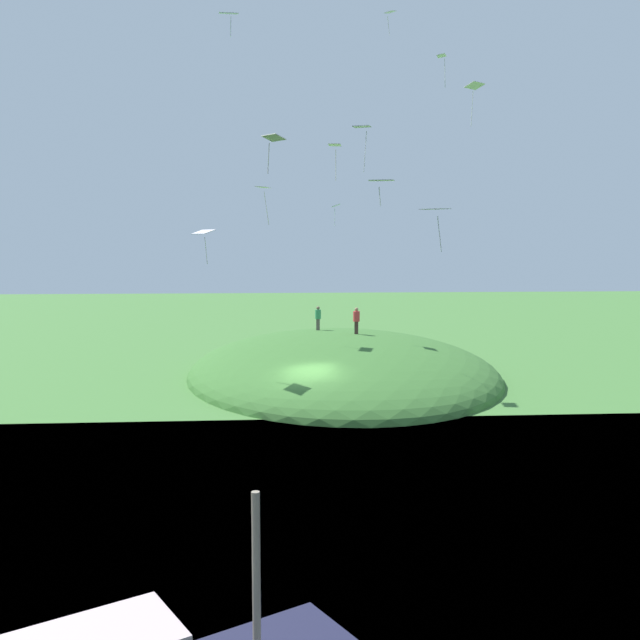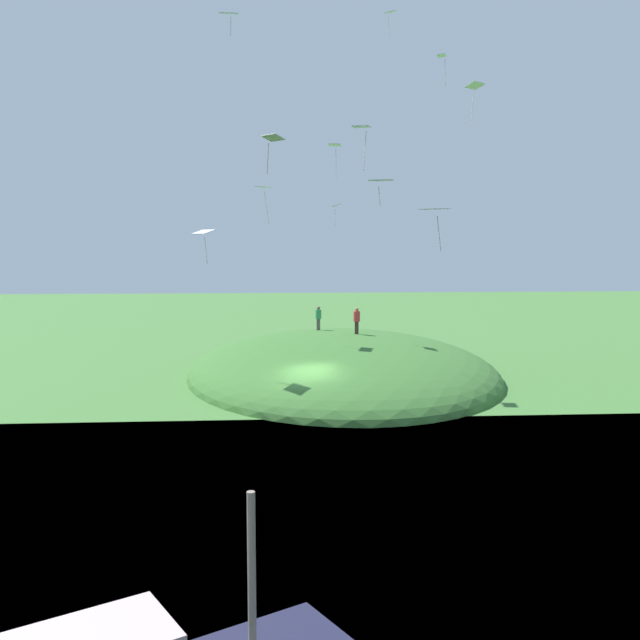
{
  "view_description": "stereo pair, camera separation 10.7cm",
  "coord_description": "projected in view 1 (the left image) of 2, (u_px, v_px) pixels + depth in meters",
  "views": [
    {
      "loc": [
        -34.93,
        1.9,
        8.16
      ],
      "look_at": [
        3.34,
        -0.77,
        3.96
      ],
      "focal_mm": 39.82,
      "sensor_mm": 36.0,
      "label": 1
    },
    {
      "loc": [
        -34.93,
        1.79,
        8.16
      ],
      "look_at": [
        3.34,
        -0.77,
        3.96
      ],
      "focal_mm": 39.82,
      "sensor_mm": 36.0,
      "label": 2
    }
  ],
  "objects": [
    {
      "name": "person_walking_path",
      "position": [
        356.0,
        317.0,
        45.08
      ],
      "size": [
        0.51,
        0.51,
        1.7
      ],
      "rotation": [
        0.0,
        0.0,
        4.46
      ],
      "color": "#3F2A27",
      "rests_on": "grass_hill"
    },
    {
      "name": "kite_6",
      "position": [
        335.0,
        147.0,
        39.66
      ],
      "size": [
        1.09,
        0.85,
        2.01
      ],
      "color": "silver"
    },
    {
      "name": "ground_plane",
      "position": [
        309.0,
        405.0,
        35.65
      ],
      "size": [
        160.0,
        160.0,
        0.0
      ],
      "primitive_type": "plane",
      "color": "#407133"
    },
    {
      "name": "kite_7",
      "position": [
        264.0,
        189.0,
        42.28
      ],
      "size": [
        1.2,
        1.01,
        2.29
      ],
      "color": "silver"
    },
    {
      "name": "person_on_hilltop",
      "position": [
        318.0,
        315.0,
        47.86
      ],
      "size": [
        0.52,
        0.52,
        1.63
      ],
      "rotation": [
        0.0,
        0.0,
        4.3
      ],
      "color": "#554B47",
      "rests_on": "grass_hill"
    },
    {
      "name": "kite_0",
      "position": [
        435.0,
        211.0,
        30.88
      ],
      "size": [
        1.38,
        1.41,
        1.89
      ],
      "color": "white"
    },
    {
      "name": "grass_hill",
      "position": [
        342.0,
        373.0,
        44.48
      ],
      "size": [
        26.59,
        19.06,
        4.74
      ],
      "primitive_type": "ellipsoid",
      "color": "#38692C",
      "rests_on": "ground_plane"
    },
    {
      "name": "kite_3",
      "position": [
        381.0,
        181.0,
        30.86
      ],
      "size": [
        1.02,
        1.25,
        1.14
      ],
      "color": "silver"
    },
    {
      "name": "kite_4",
      "position": [
        390.0,
        14.0,
        43.16
      ],
      "size": [
        0.8,
        0.77,
        1.38
      ],
      "color": "silver"
    },
    {
      "name": "kite_8",
      "position": [
        229.0,
        14.0,
        36.15
      ],
      "size": [
        0.76,
        1.04,
        1.31
      ],
      "color": "white"
    },
    {
      "name": "kite_5",
      "position": [
        362.0,
        130.0,
        31.61
      ],
      "size": [
        0.8,
        0.92,
        2.0
      ],
      "color": "white"
    },
    {
      "name": "kite_9",
      "position": [
        442.0,
        59.0,
        41.45
      ],
      "size": [
        0.84,
        0.73,
        1.89
      ],
      "color": "silver"
    },
    {
      "name": "kite_2",
      "position": [
        474.0,
        88.0,
        39.14
      ],
      "size": [
        1.18,
        1.25,
        2.32
      ],
      "color": "white"
    },
    {
      "name": "kite_10",
      "position": [
        336.0,
        207.0,
        44.0
      ],
      "size": [
        0.84,
        0.59,
        1.37
      ],
      "color": "white"
    },
    {
      "name": "kite_1",
      "position": [
        204.0,
        233.0,
        35.93
      ],
      "size": [
        1.32,
        1.29,
        1.77
      ],
      "color": "white"
    },
    {
      "name": "kite_11",
      "position": [
        273.0,
        140.0,
        27.99
      ],
      "size": [
        1.03,
        1.0,
        1.51
      ],
      "color": "silver"
    }
  ]
}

